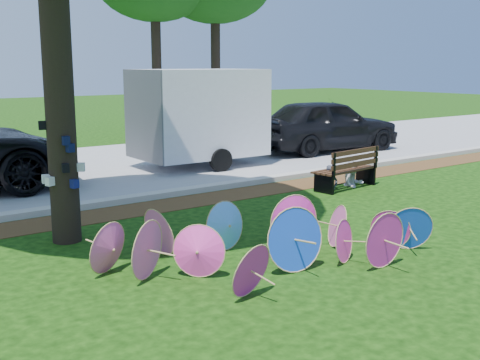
# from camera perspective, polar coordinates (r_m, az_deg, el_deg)

# --- Properties ---
(ground) EXTENTS (90.00, 90.00, 0.00)m
(ground) POSITION_cam_1_polar(r_m,az_deg,el_deg) (7.98, 5.65, -8.98)
(ground) COLOR black
(ground) RESTS_ON ground
(mulch_strip) EXTENTS (90.00, 1.00, 0.01)m
(mulch_strip) POSITION_cam_1_polar(r_m,az_deg,el_deg) (11.58, -9.35, -2.73)
(mulch_strip) COLOR #472D16
(mulch_strip) RESTS_ON ground
(curb) EXTENTS (90.00, 0.30, 0.12)m
(curb) POSITION_cam_1_polar(r_m,az_deg,el_deg) (12.18, -10.85, -1.83)
(curb) COLOR #B7B5AD
(curb) RESTS_ON ground
(street) EXTENTS (90.00, 8.00, 0.01)m
(street) POSITION_cam_1_polar(r_m,az_deg,el_deg) (15.98, -17.26, 0.69)
(street) COLOR gray
(street) RESTS_ON ground
(parasol_pile) EXTENTS (4.72, 2.68, 0.89)m
(parasol_pile) POSITION_cam_1_polar(r_m,az_deg,el_deg) (8.30, 2.76, -5.44)
(parasol_pile) COLOR blue
(parasol_pile) RESTS_ON ground
(dark_pickup) EXTENTS (5.02, 2.37, 1.66)m
(dark_pickup) POSITION_cam_1_polar(r_m,az_deg,el_deg) (19.14, 8.18, 5.19)
(dark_pickup) COLOR black
(dark_pickup) RESTS_ON ground
(cargo_trailer) EXTENTS (3.28, 2.10, 2.88)m
(cargo_trailer) POSITION_cam_1_polar(r_m,az_deg,el_deg) (16.08, -3.91, 6.38)
(cargo_trailer) COLOR silver
(cargo_trailer) RESTS_ON ground
(park_bench) EXTENTS (1.77, 0.85, 0.89)m
(park_bench) POSITION_cam_1_polar(r_m,az_deg,el_deg) (13.49, 9.86, 1.10)
(park_bench) COLOR black
(park_bench) RESTS_ON ground
(person_left) EXTENTS (0.38, 0.25, 1.04)m
(person_left) POSITION_cam_1_polar(r_m,az_deg,el_deg) (13.27, 8.66, 1.30)
(person_left) COLOR #323745
(person_left) RESTS_ON ground
(person_right) EXTENTS (0.62, 0.53, 1.13)m
(person_right) POSITION_cam_1_polar(r_m,az_deg,el_deg) (13.75, 10.74, 1.76)
(person_right) COLOR silver
(person_right) RESTS_ON ground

